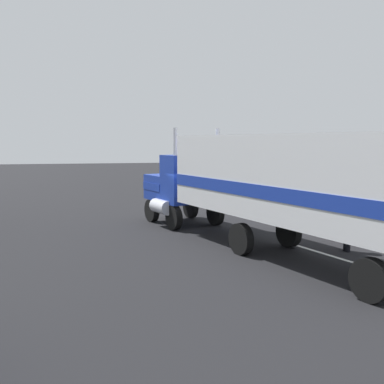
{
  "coord_description": "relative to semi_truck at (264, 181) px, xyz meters",
  "views": [
    {
      "loc": [
        -19.5,
        4.13,
        3.92
      ],
      "look_at": [
        0.02,
        -0.0,
        1.6
      ],
      "focal_mm": 40.93,
      "sensor_mm": 36.0,
      "label": 1
    }
  ],
  "objects": [
    {
      "name": "ground_plane",
      "position": [
        4.84,
        1.62,
        -2.52
      ],
      "size": [
        120.0,
        120.0,
        0.0
      ],
      "primitive_type": "plane",
      "color": "black"
    },
    {
      "name": "lane_stripe_near",
      "position": [
        -1.02,
        -1.88,
        -2.52
      ],
      "size": [
        4.26,
        1.41,
        0.01
      ],
      "primitive_type": "cube",
      "rotation": [
        0.0,
        0.0,
        0.29
      ],
      "color": "silver",
      "rests_on": "ground_plane"
    },
    {
      "name": "lane_stripe_mid",
      "position": [
        6.47,
        -4.31,
        -2.52
      ],
      "size": [
        4.27,
        1.38,
        0.01
      ],
      "primitive_type": "cube",
      "rotation": [
        0.0,
        0.0,
        0.28
      ],
      "color": "silver",
      "rests_on": "ground_plane"
    },
    {
      "name": "semi_truck",
      "position": [
        0.0,
        0.0,
        0.0
      ],
      "size": [
        14.2,
        6.92,
        4.5
      ],
      "color": "#193399",
      "rests_on": "ground_plane"
    },
    {
      "name": "person_bystander",
      "position": [
        -0.81,
        -2.88,
        -1.63
      ],
      "size": [
        0.34,
        0.46,
        1.63
      ],
      "color": "black",
      "rests_on": "ground_plane"
    },
    {
      "name": "motorcycle",
      "position": [
        0.81,
        -4.09,
        -2.04
      ],
      "size": [
        2.02,
        0.8,
        1.12
      ],
      "color": "black",
      "rests_on": "ground_plane"
    }
  ]
}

